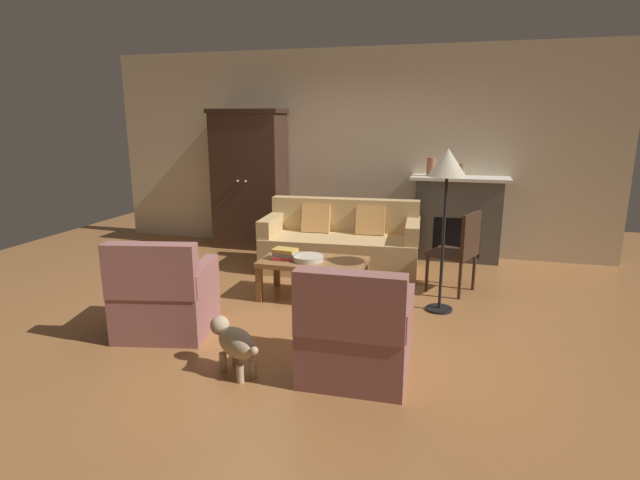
{
  "coord_description": "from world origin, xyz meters",
  "views": [
    {
      "loc": [
        1.58,
        -4.55,
        1.87
      ],
      "look_at": [
        0.1,
        0.68,
        0.55
      ],
      "focal_mm": 28.34,
      "sensor_mm": 36.0,
      "label": 1
    }
  ],
  "objects_px": {
    "fruit_bowl": "(308,258)",
    "side_chair_wooden": "(460,247)",
    "fireplace": "(458,218)",
    "armchair_near_left": "(165,299)",
    "armchair_near_right": "(356,336)",
    "couch": "(341,245)",
    "book_stack": "(285,254)",
    "dog": "(234,342)",
    "mantel_vase_terracotta": "(431,167)",
    "mantel_vase_bronze": "(461,170)",
    "armoire": "(249,179)",
    "coffee_table": "(313,265)",
    "floor_lamp": "(447,172)"
  },
  "relations": [
    {
      "from": "armchair_near_left",
      "to": "dog",
      "type": "xyz_separation_m",
      "value": [
        0.91,
        -0.51,
        -0.07
      ]
    },
    {
      "from": "armoire",
      "to": "book_stack",
      "type": "xyz_separation_m",
      "value": [
        1.23,
        -1.95,
        -0.52
      ]
    },
    {
      "from": "coffee_table",
      "to": "dog",
      "type": "relative_size",
      "value": 2.21
    },
    {
      "from": "floor_lamp",
      "to": "dog",
      "type": "bearing_deg",
      "value": -129.68
    },
    {
      "from": "book_stack",
      "to": "armchair_near_right",
      "type": "height_order",
      "value": "armchair_near_right"
    },
    {
      "from": "armoire",
      "to": "armchair_near_left",
      "type": "relative_size",
      "value": 2.17
    },
    {
      "from": "fruit_bowl",
      "to": "mantel_vase_terracotta",
      "type": "distance_m",
      "value": 2.41
    },
    {
      "from": "floor_lamp",
      "to": "mantel_vase_bronze",
      "type": "bearing_deg",
      "value": 86.67
    },
    {
      "from": "couch",
      "to": "side_chair_wooden",
      "type": "relative_size",
      "value": 2.19
    },
    {
      "from": "armchair_near_right",
      "to": "side_chair_wooden",
      "type": "height_order",
      "value": "side_chair_wooden"
    },
    {
      "from": "coffee_table",
      "to": "armchair_near_left",
      "type": "distance_m",
      "value": 1.57
    },
    {
      "from": "book_stack",
      "to": "mantel_vase_terracotta",
      "type": "distance_m",
      "value": 2.53
    },
    {
      "from": "fireplace",
      "to": "armchair_near_left",
      "type": "xyz_separation_m",
      "value": [
        -2.44,
        -3.17,
        -0.25
      ]
    },
    {
      "from": "fireplace",
      "to": "fruit_bowl",
      "type": "bearing_deg",
      "value": -126.05
    },
    {
      "from": "fireplace",
      "to": "floor_lamp",
      "type": "relative_size",
      "value": 0.79
    },
    {
      "from": "armchair_near_left",
      "to": "armchair_near_right",
      "type": "xyz_separation_m",
      "value": [
        1.78,
        -0.31,
        0.0
      ]
    },
    {
      "from": "armoire",
      "to": "dog",
      "type": "distance_m",
      "value": 3.94
    },
    {
      "from": "armchair_near_left",
      "to": "book_stack",
      "type": "bearing_deg",
      "value": 57.78
    },
    {
      "from": "coffee_table",
      "to": "fruit_bowl",
      "type": "bearing_deg",
      "value": -132.06
    },
    {
      "from": "book_stack",
      "to": "floor_lamp",
      "type": "relative_size",
      "value": 0.16
    },
    {
      "from": "couch",
      "to": "mantel_vase_terracotta",
      "type": "xyz_separation_m",
      "value": [
        1.01,
        0.85,
        0.92
      ]
    },
    {
      "from": "fireplace",
      "to": "book_stack",
      "type": "height_order",
      "value": "fireplace"
    },
    {
      "from": "couch",
      "to": "armchair_near_right",
      "type": "height_order",
      "value": "armchair_near_right"
    },
    {
      "from": "mantel_vase_bronze",
      "to": "couch",
      "type": "bearing_deg",
      "value": -148.58
    },
    {
      "from": "armoire",
      "to": "mantel_vase_bronze",
      "type": "xyz_separation_m",
      "value": [
        2.95,
        0.06,
        0.21
      ]
    },
    {
      "from": "couch",
      "to": "mantel_vase_terracotta",
      "type": "distance_m",
      "value": 1.61
    },
    {
      "from": "mantel_vase_bronze",
      "to": "armchair_near_right",
      "type": "bearing_deg",
      "value": -100.69
    },
    {
      "from": "couch",
      "to": "armchair_near_left",
      "type": "bearing_deg",
      "value": -114.5
    },
    {
      "from": "mantel_vase_terracotta",
      "to": "side_chair_wooden",
      "type": "bearing_deg",
      "value": -72.41
    },
    {
      "from": "coffee_table",
      "to": "book_stack",
      "type": "distance_m",
      "value": 0.32
    },
    {
      "from": "fruit_bowl",
      "to": "armchair_near_left",
      "type": "relative_size",
      "value": 0.35
    },
    {
      "from": "mantel_vase_terracotta",
      "to": "dog",
      "type": "relative_size",
      "value": 0.48
    },
    {
      "from": "couch",
      "to": "mantel_vase_bronze",
      "type": "xyz_separation_m",
      "value": [
        1.39,
        0.85,
        0.89
      ]
    },
    {
      "from": "fruit_bowl",
      "to": "armchair_near_right",
      "type": "relative_size",
      "value": 0.37
    },
    {
      "from": "fireplace",
      "to": "armchair_near_left",
      "type": "height_order",
      "value": "fireplace"
    },
    {
      "from": "side_chair_wooden",
      "to": "dog",
      "type": "relative_size",
      "value": 1.81
    },
    {
      "from": "fireplace",
      "to": "side_chair_wooden",
      "type": "height_order",
      "value": "fireplace"
    },
    {
      "from": "fireplace",
      "to": "mantel_vase_terracotta",
      "type": "height_order",
      "value": "mantel_vase_terracotta"
    },
    {
      "from": "fireplace",
      "to": "mantel_vase_bronze",
      "type": "xyz_separation_m",
      "value": [
        -0.0,
        -0.02,
        0.63
      ]
    },
    {
      "from": "mantel_vase_terracotta",
      "to": "floor_lamp",
      "type": "distance_m",
      "value": 1.97
    },
    {
      "from": "couch",
      "to": "armchair_near_left",
      "type": "height_order",
      "value": "armchair_near_left"
    },
    {
      "from": "armoire",
      "to": "coffee_table",
      "type": "distance_m",
      "value": 2.51
    },
    {
      "from": "fruit_bowl",
      "to": "side_chair_wooden",
      "type": "xyz_separation_m",
      "value": [
        1.52,
        0.64,
        0.06
      ]
    },
    {
      "from": "fruit_bowl",
      "to": "dog",
      "type": "distance_m",
      "value": 1.68
    },
    {
      "from": "coffee_table",
      "to": "mantel_vase_terracotta",
      "type": "bearing_deg",
      "value": 61.84
    },
    {
      "from": "fireplace",
      "to": "couch",
      "type": "bearing_deg",
      "value": -148.04
    },
    {
      "from": "mantel_vase_bronze",
      "to": "side_chair_wooden",
      "type": "bearing_deg",
      "value": -87.86
    },
    {
      "from": "armoire",
      "to": "fruit_bowl",
      "type": "height_order",
      "value": "armoire"
    },
    {
      "from": "mantel_vase_terracotta",
      "to": "floor_lamp",
      "type": "bearing_deg",
      "value": -82.23
    },
    {
      "from": "dog",
      "to": "mantel_vase_bronze",
      "type": "bearing_deg",
      "value": 67.3
    }
  ]
}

